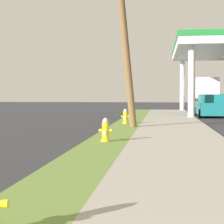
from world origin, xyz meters
TOP-DOWN VIEW (x-y plane):
  - fire_hydrant_second at (0.67, 13.04)m, footprint 0.42×0.38m
  - fire_hydrant_third at (0.62, 21.11)m, footprint 0.42×0.37m
  - utility_pole_midground at (0.71, 18.65)m, footprint 1.66×1.57m
  - car_teal_by_near_pump at (5.86, 30.11)m, footprint 1.98×4.52m
  - car_white_by_far_pump at (6.63, 37.11)m, footprint 1.97×4.51m
  - truck_black_at_forecourt at (6.60, 40.95)m, footprint 2.16×6.41m

SIDE VIEW (x-z plane):
  - fire_hydrant_second at x=0.67m, z-range 0.07..0.82m
  - fire_hydrant_third at x=0.62m, z-range 0.07..0.82m
  - car_teal_by_near_pump at x=5.86m, z-range -0.07..1.51m
  - car_white_by_far_pump at x=6.63m, z-range -0.07..1.51m
  - truck_black_at_forecourt at x=6.60m, z-range -0.07..3.04m
  - utility_pole_midground at x=0.71m, z-range 0.20..9.81m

